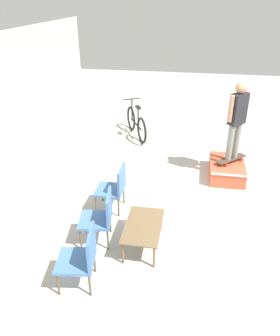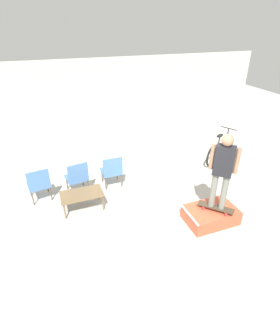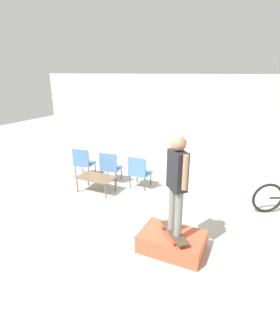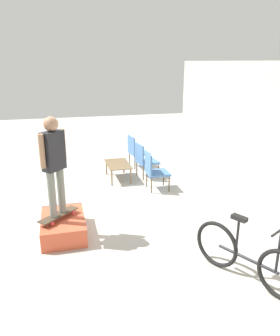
{
  "view_description": "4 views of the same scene",
  "coord_description": "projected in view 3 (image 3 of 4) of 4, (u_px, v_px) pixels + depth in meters",
  "views": [
    {
      "loc": [
        -5.59,
        0.22,
        3.74
      ],
      "look_at": [
        -0.06,
        1.19,
        0.7
      ],
      "focal_mm": 35.0,
      "sensor_mm": 36.0,
      "label": 1
    },
    {
      "loc": [
        -1.95,
        -4.4,
        4.03
      ],
      "look_at": [
        0.06,
        0.95,
        0.8
      ],
      "focal_mm": 28.0,
      "sensor_mm": 36.0,
      "label": 2
    },
    {
      "loc": [
        2.38,
        -4.46,
        3.07
      ],
      "look_at": [
        -0.2,
        1.02,
        0.84
      ],
      "focal_mm": 28.0,
      "sensor_mm": 36.0,
      "label": 3
    },
    {
      "loc": [
        6.64,
        -0.54,
        2.98
      ],
      "look_at": [
        -0.17,
        1.17,
        0.69
      ],
      "focal_mm": 35.0,
      "sensor_mm": 36.0,
      "label": 4
    }
  ],
  "objects": [
    {
      "name": "patio_chair_left",
      "position": [
        83.0,
        162.0,
        7.93
      ],
      "size": [
        0.59,
        0.59,
        0.93
      ],
      "rotation": [
        0.0,
        0.0,
        3.29
      ],
      "color": "brown",
      "rests_on": "ground_plane"
    },
    {
      "name": "house_wall_back",
      "position": [
        188.0,
        120.0,
        9.07
      ],
      "size": [
        12.0,
        0.06,
        3.0
      ],
      "color": "beige",
      "rests_on": "ground_plane"
    },
    {
      "name": "person_skater",
      "position": [
        177.0,
        179.0,
        4.23
      ],
      "size": [
        0.43,
        0.42,
        1.72
      ],
      "rotation": [
        0.0,
        0.0,
        -0.77
      ],
      "color": "gray",
      "rests_on": "skateboard_on_ramp"
    },
    {
      "name": "patio_chair_center",
      "position": [
        110.0,
        166.0,
        7.55
      ],
      "size": [
        0.6,
        0.6,
        0.93
      ],
      "rotation": [
        0.0,
        0.0,
        3.3
      ],
      "color": "brown",
      "rests_on": "ground_plane"
    },
    {
      "name": "skateboard_on_ramp",
      "position": [
        174.0,
        232.0,
        4.59
      ],
      "size": [
        0.68,
        0.72,
        0.07
      ],
      "rotation": [
        0.0,
        0.0,
        -0.82
      ],
      "color": "#473828",
      "rests_on": "skate_ramp_box"
    },
    {
      "name": "patio_chair_right",
      "position": [
        139.0,
        171.0,
        7.18
      ],
      "size": [
        0.52,
        0.52,
        0.93
      ],
      "rotation": [
        0.0,
        0.0,
        3.13
      ],
      "color": "brown",
      "rests_on": "ground_plane"
    },
    {
      "name": "coffee_table",
      "position": [
        96.0,
        179.0,
        7.0
      ],
      "size": [
        1.0,
        0.58,
        0.43
      ],
      "color": "brown",
      "rests_on": "ground_plane"
    },
    {
      "name": "ground_plane",
      "position": [
        129.0,
        219.0,
        5.8
      ],
      "size": [
        24.0,
        24.0,
        0.0
      ],
      "primitive_type": "plane",
      "color": "#B7B2A8"
    },
    {
      "name": "skate_ramp_box",
      "position": [
        172.0,
        242.0,
        4.75
      ],
      "size": [
        1.16,
        0.76,
        0.36
      ],
      "color": "#DB5638",
      "rests_on": "ground_plane"
    }
  ]
}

